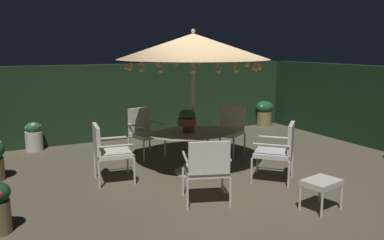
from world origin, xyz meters
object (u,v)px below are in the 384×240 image
Objects in this scene: patio_umbrella at (193,47)px; potted_plant_right_far at (264,112)px; ottoman_footrest at (322,184)px; patio_chair_east at (144,129)px; patio_dining_table at (193,141)px; patio_chair_northeast at (229,127)px; patio_chair_north at (280,148)px; potted_plant_left_near at (34,136)px; patio_chair_southeast at (107,149)px; patio_chair_south at (207,166)px; centerpiece_planter at (187,118)px.

patio_umbrella is 3.72× the size of potted_plant_right_far.
patio_chair_east is at bearing 107.56° from ottoman_footrest.
patio_chair_northeast reaches higher than patio_dining_table.
patio_chair_north is 1.28m from ottoman_footrest.
patio_chair_east is 4.48m from potted_plant_right_far.
patio_chair_northeast is (1.28, 0.83, -0.00)m from patio_dining_table.
potted_plant_left_near is at bearing 128.61° from patio_umbrella.
patio_chair_northeast reaches higher than ottoman_footrest.
patio_chair_southeast reaches higher than ottoman_footrest.
patio_chair_south is (-0.51, -1.43, -1.68)m from patio_umbrella.
centerpiece_planter is 0.43× the size of patio_chair_north.
patio_umbrella is 3.09m from ottoman_footrest.
patio_chair_southeast is (-1.51, 0.20, -1.67)m from patio_umbrella.
ottoman_footrest is at bearing -72.44° from patio_chair_east.
potted_plant_right_far is (3.82, 2.98, -0.19)m from patio_dining_table.
potted_plant_left_near is at bearing 120.97° from ottoman_footrest.
potted_plant_right_far is (3.93, 2.96, -0.61)m from centerpiece_planter.
centerpiece_planter reaches higher than patio_chair_south.
patio_chair_south is 6.18m from potted_plant_right_far.
ottoman_footrest is at bearing -59.03° from potted_plant_left_near.
patio_chair_north is at bearing -49.74° from potted_plant_left_near.
patio_umbrella is at bearing 134.39° from patio_chair_north.
patio_umbrella is 4.27m from potted_plant_left_near.
centerpiece_planter is 0.76× the size of ottoman_footrest.
patio_umbrella reaches higher than patio_chair_south.
patio_chair_north is 1.75× the size of ottoman_footrest.
patio_chair_south is 1.36× the size of potted_plant_right_far.
patio_dining_table is at bearing 134.39° from patio_chair_north.
patio_chair_east is at bearing 159.24° from patio_chair_northeast.
centerpiece_planter is at bearing 136.67° from patio_chair_north.
patio_umbrella is 2.26m from patio_chair_east.
patio_chair_east is (-1.46, 2.56, -0.01)m from patio_chair_north.
patio_chair_south is at bearing -128.27° from patio_chair_northeast.
patio_chair_northeast is 1.76× the size of ottoman_footrest.
patio_dining_table is 2.81× the size of ottoman_footrest.
patio_chair_north is 4.92m from potted_plant_right_far.
patio_chair_southeast is (-2.57, 1.29, -0.00)m from patio_chair_north.
patio_chair_southeast is 1.38× the size of potted_plant_right_far.
patio_chair_east is 1.57× the size of potted_plant_left_near.
patio_chair_southeast is 1.71× the size of ottoman_footrest.
patio_umbrella reaches higher than patio_chair_east.
patio_dining_table is 1.52m from patio_chair_north.
patio_chair_northeast is at bearing 81.54° from ottoman_footrest.
centerpiece_planter is at bearing -7.13° from patio_chair_southeast.
centerpiece_planter is 0.43× the size of patio_chair_northeast.
patio_chair_southeast is at bearing -152.39° from potted_plant_right_far.
centerpiece_planter reaches higher than ottoman_footrest.
patio_chair_north is 0.99× the size of patio_chair_northeast.
ottoman_footrest is at bearing -70.89° from patio_umbrella.
ottoman_footrest is (0.92, -2.35, -0.62)m from centerpiece_planter.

